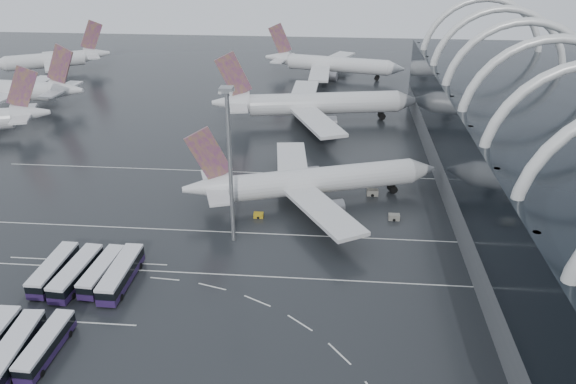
# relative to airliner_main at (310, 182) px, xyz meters

# --- Properties ---
(ground) EXTENTS (420.00, 420.00, 0.00)m
(ground) POSITION_rel_airliner_main_xyz_m (-13.15, -26.06, -4.59)
(ground) COLOR black
(ground) RESTS_ON ground
(terminal) EXTENTS (42.00, 160.00, 34.90)m
(terminal) POSITION_rel_airliner_main_xyz_m (48.41, -6.22, 6.29)
(terminal) COLOR #575A5C
(terminal) RESTS_ON ground
(lane_marking_near) EXTENTS (120.00, 0.25, 0.01)m
(lane_marking_near) POSITION_rel_airliner_main_xyz_m (-13.15, -28.06, -4.58)
(lane_marking_near) COLOR silver
(lane_marking_near) RESTS_ON ground
(lane_marking_mid) EXTENTS (120.00, 0.25, 0.01)m
(lane_marking_mid) POSITION_rel_airliner_main_xyz_m (-13.15, -14.06, -4.58)
(lane_marking_mid) COLOR silver
(lane_marking_mid) RESTS_ON ground
(lane_marking_far) EXTENTS (120.00, 0.25, 0.01)m
(lane_marking_far) POSITION_rel_airliner_main_xyz_m (-13.15, 13.94, -4.58)
(lane_marking_far) COLOR silver
(lane_marking_far) RESTS_ON ground
(bus_bay_line_south) EXTENTS (28.00, 0.25, 0.01)m
(bus_bay_line_south) POSITION_rel_airliner_main_xyz_m (-37.15, -42.06, -4.58)
(bus_bay_line_south) COLOR silver
(bus_bay_line_south) RESTS_ON ground
(bus_bay_line_north) EXTENTS (28.00, 0.25, 0.01)m
(bus_bay_line_north) POSITION_rel_airliner_main_xyz_m (-37.15, -26.06, -4.58)
(bus_bay_line_north) COLOR silver
(bus_bay_line_north) RESTS_ON ground
(airliner_main) EXTENTS (52.77, 45.74, 18.31)m
(airliner_main) POSITION_rel_airliner_main_xyz_m (0.00, 0.00, 0.00)
(airliner_main) COLOR silver
(airliner_main) RESTS_ON ground
(airliner_gate_b) EXTENTS (60.25, 53.44, 20.98)m
(airliner_gate_b) POSITION_rel_airliner_main_xyz_m (-1.71, 51.89, 0.66)
(airliner_gate_b) COLOR silver
(airliner_gate_b) RESTS_ON ground
(airliner_gate_c) EXTENTS (52.66, 47.79, 18.86)m
(airliner_gate_c) POSITION_rel_airliner_main_xyz_m (2.24, 104.25, 0.13)
(airliner_gate_c) COLOR silver
(airliner_gate_c) RESTS_ON ground
(jet_remote_mid) EXTENTS (46.39, 37.41, 20.18)m
(jet_remote_mid) POSITION_rel_airliner_main_xyz_m (-94.54, 58.90, 0.62)
(jet_remote_mid) COLOR silver
(jet_remote_mid) RESTS_ON ground
(jet_remote_far) EXTENTS (40.83, 33.43, 19.01)m
(jet_remote_far) POSITION_rel_airliner_main_xyz_m (-103.49, 101.67, 0.32)
(jet_remote_far) COLOR silver
(jet_remote_far) RESTS_ON ground
(bus_row_near_a) EXTENTS (3.32, 13.01, 3.19)m
(bus_row_near_a) POSITION_rel_airliner_main_xyz_m (-40.33, -31.59, -2.83)
(bus_row_near_a) COLOR #261542
(bus_row_near_a) RESTS_ON ground
(bus_row_near_b) EXTENTS (3.98, 13.63, 3.31)m
(bus_row_near_b) POSITION_rel_airliner_main_xyz_m (-36.17, -32.29, -2.77)
(bus_row_near_b) COLOR #261542
(bus_row_near_b) RESTS_ON ground
(bus_row_near_c) EXTENTS (3.58, 12.56, 3.06)m
(bus_row_near_c) POSITION_rel_airliner_main_xyz_m (-32.34, -31.29, -2.91)
(bus_row_near_c) COLOR #261542
(bus_row_near_c) RESTS_ON ground
(bus_row_near_d) EXTENTS (3.43, 13.78, 3.38)m
(bus_row_near_d) POSITION_rel_airliner_main_xyz_m (-28.87, -31.93, -2.73)
(bus_row_near_d) COLOR #261542
(bus_row_near_d) RESTS_ON ground
(bus_row_far_b) EXTENTS (3.75, 13.57, 3.30)m
(bus_row_far_b) POSITION_rel_airliner_main_xyz_m (-36.75, -50.46, -2.77)
(bus_row_far_b) COLOR #261542
(bus_row_far_b) RESTS_ON ground
(bus_row_far_c) EXTENTS (3.21, 12.18, 2.98)m
(bus_row_far_c) POSITION_rel_airliner_main_xyz_m (-33.14, -49.04, -2.95)
(bus_row_far_c) COLOR #261542
(bus_row_far_c) RESTS_ON ground
(floodlight_mast) EXTENTS (2.21, 2.21, 28.79)m
(floodlight_mast) POSITION_rel_airliner_main_xyz_m (-13.21, -16.76, 13.52)
(floodlight_mast) COLOR gray
(floodlight_mast) RESTS_ON ground
(gse_cart_belly_a) EXTENTS (1.99, 1.17, 1.08)m
(gse_cart_belly_a) POSITION_rel_airliner_main_xyz_m (3.56, -2.40, -4.04)
(gse_cart_belly_a) COLOR #AD8B17
(gse_cart_belly_a) RESTS_ON ground
(gse_cart_belly_b) EXTENTS (2.44, 1.44, 1.33)m
(gse_cart_belly_b) POSITION_rel_airliner_main_xyz_m (13.21, 4.24, -3.92)
(gse_cart_belly_b) COLOR slate
(gse_cart_belly_b) RESTS_ON ground
(gse_cart_belly_c) EXTENTS (1.91, 1.13, 1.04)m
(gse_cart_belly_c) POSITION_rel_airliner_main_xyz_m (-9.79, -7.82, -4.07)
(gse_cart_belly_c) COLOR #AD8B17
(gse_cart_belly_c) RESTS_ON ground
(gse_cart_belly_d) EXTENTS (2.16, 1.28, 1.18)m
(gse_cart_belly_d) POSITION_rel_airliner_main_xyz_m (16.91, -6.40, -4.00)
(gse_cart_belly_d) COLOR slate
(gse_cart_belly_d) RESTS_ON ground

